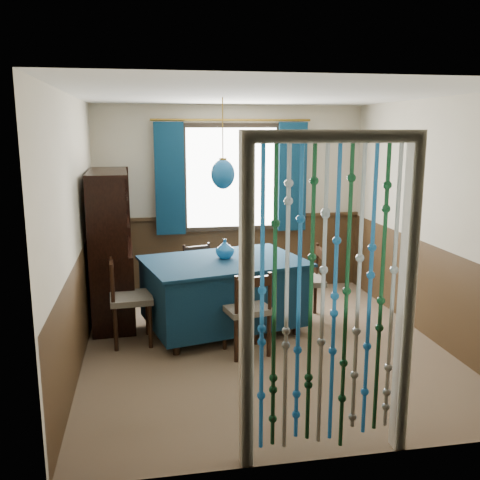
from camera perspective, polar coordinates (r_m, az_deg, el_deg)
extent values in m
plane|color=brown|center=(5.64, 2.39, -11.03)|extent=(4.00, 4.00, 0.00)
plane|color=silver|center=(5.21, 2.63, 15.22)|extent=(4.00, 4.00, 0.00)
plane|color=#BEB49B|center=(7.23, -0.96, 4.32)|extent=(3.60, 0.00, 3.60)
plane|color=#BEB49B|center=(3.41, 9.86, -4.30)|extent=(3.60, 0.00, 3.60)
plane|color=#BEB49B|center=(5.20, -17.23, 0.88)|extent=(0.00, 4.00, 4.00)
plane|color=#BEB49B|center=(5.94, 19.71, 2.01)|extent=(0.00, 4.00, 4.00)
plane|color=#3B2816|center=(7.35, -0.92, -1.50)|extent=(3.60, 0.00, 3.60)
plane|color=#3B2816|center=(3.70, 9.36, -15.47)|extent=(3.60, 0.00, 3.60)
plane|color=#3B2816|center=(5.39, -16.59, -6.97)|extent=(0.00, 4.00, 4.00)
plane|color=#3B2816|center=(6.10, 19.10, -4.95)|extent=(0.00, 4.00, 4.00)
cube|color=black|center=(7.15, -0.91, 6.66)|extent=(1.32, 0.12, 1.42)
cube|color=#0C273E|center=(5.86, -1.75, -5.51)|extent=(1.81, 1.43, 0.65)
cube|color=#0C273E|center=(5.77, -1.77, -2.27)|extent=(1.88, 1.50, 0.03)
cylinder|color=black|center=(5.41, -6.82, -11.31)|extent=(0.07, 0.07, 0.14)
cylinder|color=black|center=(5.90, 5.94, -9.30)|extent=(0.07, 0.07, 0.14)
cylinder|color=black|center=(6.16, -9.05, -8.47)|extent=(0.07, 0.07, 0.14)
cylinder|color=black|center=(6.59, 2.41, -6.96)|extent=(0.07, 0.07, 0.14)
cylinder|color=black|center=(5.16, -0.41, -10.66)|extent=(0.04, 0.04, 0.43)
cylinder|color=black|center=(5.29, 3.10, -10.13)|extent=(0.04, 0.04, 0.43)
cylinder|color=black|center=(5.44, -1.66, -9.46)|extent=(0.04, 0.04, 0.43)
cylinder|color=black|center=(5.56, 1.69, -8.99)|extent=(0.04, 0.04, 0.43)
cube|color=#5B5549|center=(5.27, 0.69, -7.32)|extent=(0.49, 0.48, 0.06)
cube|color=black|center=(5.03, 1.44, -4.50)|extent=(0.36, 0.11, 0.10)
cylinder|color=black|center=(5.01, -0.38, -6.18)|extent=(0.04, 0.04, 0.42)
cylinder|color=black|center=(5.13, 3.20, -5.74)|extent=(0.04, 0.04, 0.42)
cylinder|color=black|center=(6.76, -3.28, -5.30)|extent=(0.04, 0.04, 0.41)
cylinder|color=black|center=(6.66, -5.85, -5.61)|extent=(0.04, 0.04, 0.41)
cylinder|color=black|center=(6.50, -2.34, -6.02)|extent=(0.04, 0.04, 0.41)
cylinder|color=black|center=(6.39, -5.00, -6.35)|extent=(0.04, 0.04, 0.41)
cube|color=#5B5549|center=(6.51, -4.15, -3.88)|extent=(0.48, 0.46, 0.05)
cube|color=black|center=(6.58, -4.66, -1.03)|extent=(0.34, 0.12, 0.09)
cylinder|color=black|center=(6.66, -3.35, -1.97)|extent=(0.04, 0.04, 0.40)
cylinder|color=black|center=(6.56, -5.95, -2.23)|extent=(0.04, 0.04, 0.40)
cylinder|color=black|center=(5.88, -13.20, -8.02)|extent=(0.04, 0.04, 0.45)
cylinder|color=black|center=(5.54, -13.13, -9.27)|extent=(0.04, 0.04, 0.45)
cylinder|color=black|center=(5.89, -9.83, -7.84)|extent=(0.04, 0.04, 0.45)
cylinder|color=black|center=(5.55, -9.55, -9.07)|extent=(0.04, 0.04, 0.45)
cube|color=#5B5549|center=(5.63, -11.53, -6.08)|extent=(0.45, 0.47, 0.06)
cube|color=black|center=(5.53, -13.55, -2.90)|extent=(0.07, 0.38, 0.10)
cylinder|color=black|center=(5.75, -13.51, -3.81)|extent=(0.04, 0.04, 0.44)
cylinder|color=black|center=(5.40, -13.46, -4.82)|extent=(0.04, 0.04, 0.44)
cylinder|color=black|center=(6.19, 8.77, -6.89)|extent=(0.04, 0.04, 0.44)
cylinder|color=black|center=(6.51, 8.03, -5.93)|extent=(0.04, 0.04, 0.44)
cylinder|color=black|center=(6.12, 5.77, -7.03)|extent=(0.04, 0.04, 0.44)
cylinder|color=black|center=(6.45, 5.17, -6.05)|extent=(0.04, 0.04, 0.44)
cube|color=#5B5549|center=(6.24, 6.99, -4.30)|extent=(0.44, 0.46, 0.06)
cube|color=black|center=(6.20, 8.64, -1.38)|extent=(0.07, 0.37, 0.10)
cylinder|color=black|center=(6.07, 8.99, -3.01)|extent=(0.04, 0.04, 0.43)
cylinder|color=black|center=(6.40, 8.22, -2.22)|extent=(0.04, 0.04, 0.43)
cube|color=black|center=(6.43, -13.35, -4.40)|extent=(0.51, 1.34, 0.86)
cube|color=black|center=(5.62, -14.09, 2.31)|extent=(0.41, 0.07, 0.86)
cube|color=black|center=(6.87, -13.41, 4.00)|extent=(0.41, 0.07, 0.86)
cube|color=black|center=(6.20, -13.90, 7.01)|extent=(0.46, 1.34, 0.04)
cube|color=black|center=(6.26, -15.63, 3.17)|extent=(0.08, 1.30, 0.86)
cube|color=black|center=(6.26, -13.39, 2.10)|extent=(0.41, 1.26, 0.02)
cube|color=black|center=(6.22, -13.51, 4.69)|extent=(0.41, 1.26, 0.02)
cylinder|color=olive|center=(5.60, -1.85, 11.00)|extent=(0.01, 0.01, 0.78)
ellipsoid|color=#14548E|center=(5.61, -1.83, 7.03)|extent=(0.25, 0.25, 0.31)
cylinder|color=olive|center=(5.60, -1.84, 8.59)|extent=(0.08, 0.08, 0.03)
imported|color=#14548E|center=(5.81, -1.62, -1.03)|extent=(0.24, 0.24, 0.19)
imported|color=beige|center=(6.05, -13.32, 2.16)|extent=(0.25, 0.25, 0.06)
imported|color=beige|center=(6.52, -13.02, 0.62)|extent=(0.24, 0.24, 0.19)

